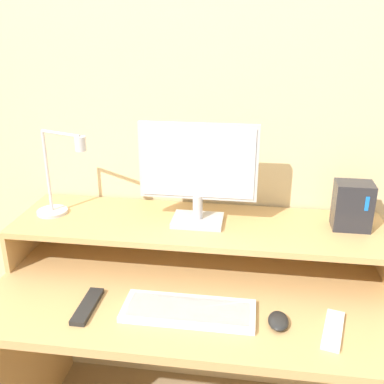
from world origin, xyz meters
TOP-DOWN VIEW (x-y plane):
  - wall_back at (0.00, 0.75)m, footprint 6.00×0.05m
  - desk at (0.00, 0.36)m, footprint 1.35×0.71m
  - monitor_shelf at (0.00, 0.53)m, footprint 1.35×0.37m
  - monitor at (-0.00, 0.52)m, footprint 0.42×0.14m
  - desk_lamp at (-0.52, 0.51)m, footprint 0.24×0.14m
  - router_dock at (0.54, 0.56)m, footprint 0.13×0.10m
  - keyboard at (0.02, 0.20)m, footprint 0.41×0.16m
  - mouse at (0.29, 0.19)m, footprint 0.06×0.09m
  - remote_control at (-0.31, 0.18)m, footprint 0.05×0.18m
  - remote_secondary at (0.45, 0.17)m, footprint 0.09×0.19m

SIDE VIEW (x-z plane):
  - desk at x=0.00m, z-range 0.17..0.91m
  - remote_control at x=-0.31m, z-range 0.74..0.76m
  - remote_secondary at x=0.45m, z-range 0.74..0.76m
  - keyboard at x=0.02m, z-range 0.74..0.76m
  - mouse at x=0.29m, z-range 0.74..0.77m
  - monitor_shelf at x=0.00m, z-range 0.80..0.96m
  - router_dock at x=0.54m, z-range 0.90..1.07m
  - desk_lamp at x=-0.52m, z-range 0.87..1.19m
  - monitor at x=0.00m, z-range 0.92..1.29m
  - wall_back at x=0.00m, z-range 0.00..2.50m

